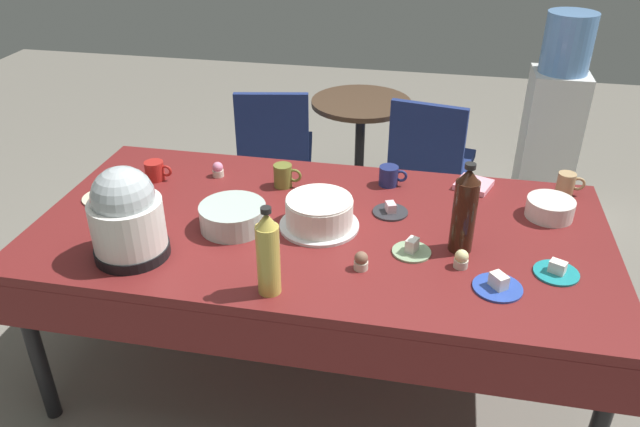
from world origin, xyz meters
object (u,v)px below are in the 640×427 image
Objects in this scene: dessert_plate_sage at (412,249)px; water_cooler at (552,122)px; glass_salad_bowl at (233,216)px; coffee_mug_tan at (567,184)px; potluck_table at (320,238)px; maroon_chair_right at (430,157)px; frosted_layer_cake at (320,213)px; coffee_mug_red at (155,171)px; dessert_plate_cobalt at (498,285)px; coffee_mug_olive at (284,176)px; cupcake_rose at (461,259)px; maroon_chair_left at (275,144)px; slow_cooker at (127,216)px; cupcake_cocoa at (361,261)px; soda_bottle_ginger_ale at (268,254)px; dessert_plate_teal at (557,271)px; round_cafe_table at (360,135)px; ceramic_snack_bowl at (550,208)px; coffee_mug_navy at (389,176)px; dessert_plate_charcoal at (390,211)px; cupcake_berry at (218,170)px; dessert_plate_cream at (104,196)px; soda_bottle_cola at (465,211)px.

dessert_plate_sage is 2.00m from water_cooler.
coffee_mug_tan is at bearing 22.36° from glass_salad_bowl.
maroon_chair_right reaches higher than potluck_table.
frosted_layer_cake is 0.83m from coffee_mug_red.
coffee_mug_red is 0.10× the size of water_cooler.
dessert_plate_cobalt is 0.80m from coffee_mug_tan.
coffee_mug_olive reaches higher than dessert_plate_sage.
maroon_chair_left is (-1.07, 1.47, -0.29)m from cupcake_rose.
frosted_layer_cake is 0.71m from slow_cooker.
potluck_table is 0.72m from dessert_plate_cobalt.
dessert_plate_sage is at bearing -17.76° from coffee_mug_red.
dessert_plate_sage is 0.17× the size of maroon_chair_left.
cupcake_cocoa is at bearing 176.84° from dessert_plate_cobalt.
coffee_mug_olive reaches higher than coffee_mug_red.
slow_cooker is 2.80× the size of coffee_mug_olive.
coffee_mug_olive is 1.21m from maroon_chair_right.
soda_bottle_ginger_ale is 2.48m from water_cooler.
slow_cooker is 5.07× the size of cupcake_rose.
round_cafe_table is (-0.91, 1.67, -0.26)m from dessert_plate_teal.
maroon_chair_right is at bearing 73.71° from frosted_layer_cake.
soda_bottle_ginger_ale is 0.99m from coffee_mug_red.
soda_bottle_ginger_ale is at bearing -56.15° from glass_salad_bowl.
soda_bottle_ginger_ale is at bearing -146.16° from cupcake_cocoa.
ceramic_snack_bowl reaches higher than dessert_plate_cobalt.
potluck_table is 17.96× the size of coffee_mug_red.
dessert_plate_cobalt is 0.80m from coffee_mug_navy.
slow_cooker is 2.42× the size of dessert_plate_charcoal.
glass_salad_bowl is at bearing 173.33° from cupcake_rose.
dessert_plate_charcoal is (0.25, 0.16, -0.05)m from frosted_layer_cake.
maroon_chair_left is (-1.41, 1.05, -0.30)m from ceramic_snack_bowl.
soda_bottle_ginger_ale is (-0.95, -0.69, 0.11)m from ceramic_snack_bowl.
cupcake_cocoa is (-0.68, -0.50, -0.01)m from ceramic_snack_bowl.
round_cafe_table is (-0.44, 0.22, 0.01)m from maroon_chair_right.
ceramic_snack_bowl is at bearing -36.64° from maroon_chair_left.
ceramic_snack_bowl is 1.31× the size of dessert_plate_charcoal.
slow_cooker is 0.75m from coffee_mug_olive.
dessert_plate_sage is at bearing -144.51° from ceramic_snack_bowl.
cupcake_rose reaches higher than dessert_plate_charcoal.
maroon_chair_left reaches higher than dessert_plate_cobalt.
coffee_mug_olive is at bearing 177.43° from ceramic_snack_bowl.
ceramic_snack_bowl reaches higher than dessert_plate_teal.
slow_cooker is 0.40× the size of maroon_chair_right.
coffee_mug_olive and maroon_chair_left have the same top height.
cupcake_berry is at bearing 18.09° from coffee_mug_red.
potluck_table is 32.59× the size of cupcake_rose.
maroon_chair_left is (0.39, 1.26, -0.27)m from dessert_plate_cream.
maroon_chair_left is (-1.50, 0.84, -0.31)m from coffee_mug_tan.
soda_bottle_ginger_ale reaches higher than coffee_mug_navy.
soda_bottle_cola is at bearing 119.61° from dessert_plate_cobalt.
dessert_plate_charcoal is at bearing 28.77° from slow_cooker.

